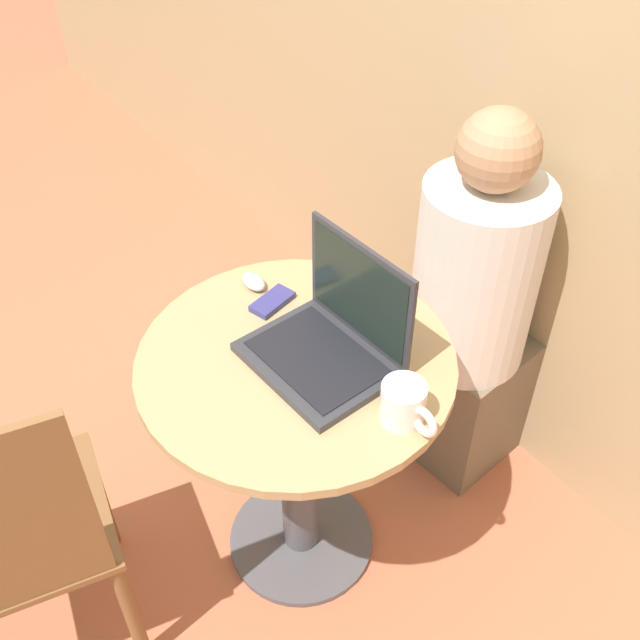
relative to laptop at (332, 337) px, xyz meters
name	(u,v)px	position (x,y,z in m)	size (l,w,h in m)	color
ground_plane	(301,540)	(-0.04, -0.07, -0.80)	(12.00, 12.00, 0.00)	#B26042
back_wall	(586,21)	(-0.04, 0.72, 0.50)	(7.00, 0.05, 2.60)	tan
round_table	(298,423)	(-0.04, -0.07, -0.28)	(0.71, 0.71, 0.74)	#4C4C51
laptop	(332,337)	(0.00, 0.00, 0.00)	(0.32, 0.26, 0.26)	#2D2D33
cell_phone	(272,302)	(-0.22, -0.01, -0.05)	(0.08, 0.12, 0.02)	navy
computer_mouse	(254,282)	(-0.30, -0.01, -0.04)	(0.08, 0.05, 0.03)	#B2B2B7
coffee_cup	(405,404)	(0.23, 0.01, -0.01)	(0.14, 0.09, 0.09)	white
chair_empty	(16,545)	(-0.15, -0.73, -0.32)	(0.48, 0.48, 0.94)	brown
person_seated	(478,327)	(-0.05, 0.55, -0.31)	(0.35, 0.51, 1.16)	brown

